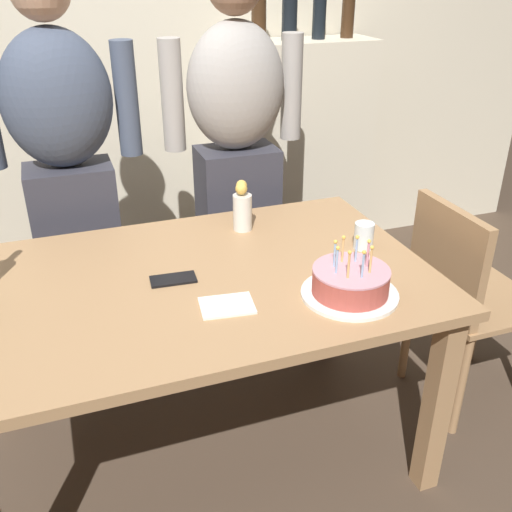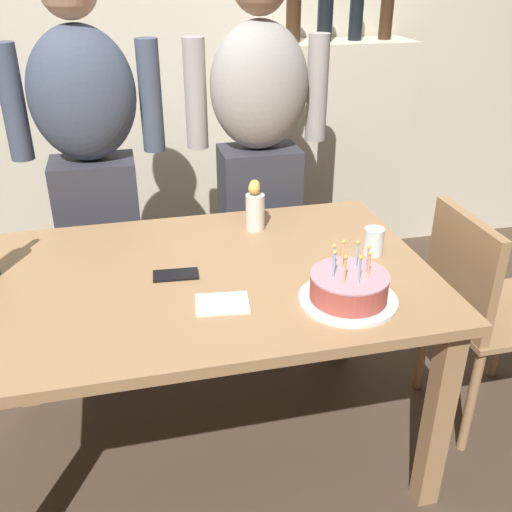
{
  "view_description": "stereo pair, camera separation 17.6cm",
  "coord_description": "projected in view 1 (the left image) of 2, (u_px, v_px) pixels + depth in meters",
  "views": [
    {
      "loc": [
        -0.37,
        -1.58,
        1.65
      ],
      "look_at": [
        0.16,
        -0.11,
        0.84
      ],
      "focal_mm": 40.71,
      "sensor_mm": 36.0,
      "label": 1
    },
    {
      "loc": [
        -0.2,
        -1.63,
        1.65
      ],
      "look_at": [
        0.16,
        -0.11,
        0.84
      ],
      "focal_mm": 40.71,
      "sensor_mm": 36.0,
      "label": 2
    }
  ],
  "objects": [
    {
      "name": "ground_plane",
      "position": [
        206.0,
        448.0,
        2.19
      ],
      "size": [
        10.0,
        10.0,
        0.0
      ],
      "primitive_type": "plane",
      "color": "#47382B"
    },
    {
      "name": "back_wall",
      "position": [
        113.0,
        36.0,
        2.89
      ],
      "size": [
        5.2,
        0.1,
        2.6
      ],
      "primitive_type": "cube",
      "color": "beige",
      "rests_on": "ground_plane"
    },
    {
      "name": "dining_table",
      "position": [
        199.0,
        303.0,
        1.9
      ],
      "size": [
        1.5,
        0.96,
        0.74
      ],
      "color": "#A37A51",
      "rests_on": "ground_plane"
    },
    {
      "name": "birthday_cake",
      "position": [
        350.0,
        283.0,
        1.73
      ],
      "size": [
        0.29,
        0.29,
        0.18
      ],
      "color": "white",
      "rests_on": "dining_table"
    },
    {
      "name": "water_glass_near",
      "position": [
        364.0,
        236.0,
        2.02
      ],
      "size": [
        0.07,
        0.07,
        0.09
      ],
      "primitive_type": "cylinder",
      "color": "silver",
      "rests_on": "dining_table"
    },
    {
      "name": "cell_phone",
      "position": [
        173.0,
        279.0,
        1.83
      ],
      "size": [
        0.15,
        0.08,
        0.01
      ],
      "primitive_type": "cube",
      "rotation": [
        0.0,
        0.0,
        -0.07
      ],
      "color": "black",
      "rests_on": "dining_table"
    },
    {
      "name": "napkin_stack",
      "position": [
        227.0,
        306.0,
        1.69
      ],
      "size": [
        0.17,
        0.14,
        0.01
      ],
      "primitive_type": "cube",
      "rotation": [
        0.0,
        0.0,
        -0.12
      ],
      "color": "white",
      "rests_on": "dining_table"
    },
    {
      "name": "flower_vase",
      "position": [
        242.0,
        208.0,
        2.14
      ],
      "size": [
        0.07,
        0.07,
        0.19
      ],
      "color": "silver",
      "rests_on": "dining_table"
    },
    {
      "name": "person_man_bearded",
      "position": [
        69.0,
        177.0,
        2.3
      ],
      "size": [
        0.61,
        0.27,
        1.66
      ],
      "rotation": [
        0.0,
        0.0,
        3.14
      ],
      "color": "#33333D",
      "rests_on": "ground_plane"
    },
    {
      "name": "person_woman_cardigan",
      "position": [
        237.0,
        159.0,
        2.51
      ],
      "size": [
        0.61,
        0.27,
        1.66
      ],
      "rotation": [
        0.0,
        0.0,
        3.14
      ],
      "color": "#33333D",
      "rests_on": "ground_plane"
    },
    {
      "name": "dining_chair",
      "position": [
        463.0,
        291.0,
        2.21
      ],
      "size": [
        0.42,
        0.42,
        0.87
      ],
      "rotation": [
        0.0,
        0.0,
        1.57
      ],
      "color": "#A37A51",
      "rests_on": "ground_plane"
    },
    {
      "name": "shelf_cabinet",
      "position": [
        300.0,
        156.0,
        3.29
      ],
      "size": [
        0.78,
        0.3,
        1.55
      ],
      "color": "beige",
      "rests_on": "ground_plane"
    }
  ]
}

